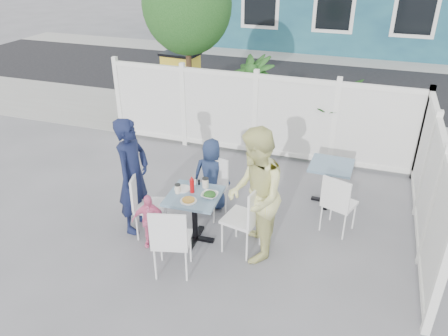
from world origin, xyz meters
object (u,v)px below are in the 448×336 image
(chair_back, at_px, (213,182))
(boy, at_px, (212,175))
(utility_cabinet, at_px, (182,85))
(chair_right, at_px, (248,214))
(man, at_px, (133,176))
(toddler, at_px, (149,221))
(chair_left, at_px, (144,200))
(chair_near, at_px, (171,238))
(woman, at_px, (255,196))
(main_table, at_px, (194,205))
(spare_table, at_px, (330,173))

(chair_back, relative_size, boy, 0.78)
(utility_cabinet, relative_size, boy, 1.23)
(chair_right, height_order, man, man)
(toddler, bearing_deg, chair_left, 104.74)
(chair_near, bearing_deg, man, 124.80)
(woman, height_order, boy, woman)
(main_table, bearing_deg, chair_back, 90.30)
(main_table, distance_m, boy, 0.86)
(chair_right, distance_m, man, 1.68)
(utility_cabinet, xyz_separation_m, chair_near, (2.17, -5.25, -0.13))
(chair_right, distance_m, toddler, 1.34)
(spare_table, distance_m, toddler, 2.88)
(spare_table, xyz_separation_m, toddler, (-2.16, -1.89, -0.13))
(boy, height_order, toddler, boy)
(chair_back, height_order, toddler, chair_back)
(chair_left, xyz_separation_m, toddler, (0.17, -0.22, -0.15))
(spare_table, height_order, man, man)
(woman, distance_m, boy, 1.32)
(spare_table, relative_size, chair_left, 0.72)
(chair_right, distance_m, chair_back, 1.06)
(chair_left, height_order, chair_back, chair_left)
(main_table, xyz_separation_m, man, (-0.90, 0.00, 0.28))
(chair_right, bearing_deg, woman, -95.58)
(woman, bearing_deg, toddler, -95.19)
(chair_left, distance_m, chair_right, 1.46)
(main_table, xyz_separation_m, woman, (0.84, -0.04, 0.34))
(chair_right, relative_size, chair_back, 1.13)
(utility_cabinet, height_order, man, man)
(chair_back, bearing_deg, toddler, 76.23)
(utility_cabinet, bearing_deg, woman, -51.16)
(utility_cabinet, relative_size, toddler, 1.79)
(chair_back, height_order, chair_near, chair_near)
(utility_cabinet, xyz_separation_m, chair_back, (2.15, -3.74, -0.18))
(spare_table, height_order, toddler, toddler)
(spare_table, distance_m, woman, 1.84)
(utility_cabinet, height_order, chair_back, utility_cabinet)
(utility_cabinet, bearing_deg, main_table, -59.05)
(utility_cabinet, xyz_separation_m, spare_table, (3.78, -2.89, -0.18))
(woman, bearing_deg, utility_cabinet, -162.72)
(chair_left, bearing_deg, chair_back, 123.15)
(spare_table, relative_size, boy, 0.59)
(utility_cabinet, distance_m, main_table, 4.97)
(woman, height_order, toddler, woman)
(chair_near, height_order, man, man)
(chair_left, height_order, chair_near, chair_near)
(chair_right, relative_size, toddler, 1.28)
(main_table, bearing_deg, chair_near, -89.24)
(chair_left, relative_size, chair_near, 0.96)
(main_table, height_order, chair_near, chair_near)
(main_table, distance_m, toddler, 0.64)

